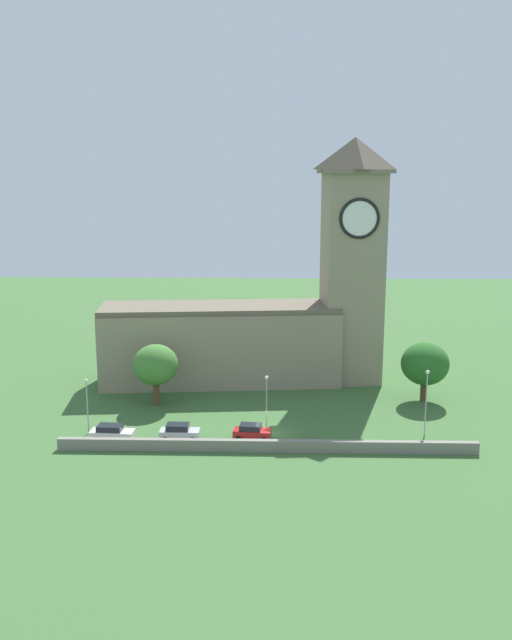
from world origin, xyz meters
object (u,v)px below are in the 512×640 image
Objects in this scene: tree_riverside_east at (425,364)px; tree_churchyard at (156,365)px; church at (270,312)px; car_silver at (179,432)px; car_white at (112,432)px; streetlamp_west_mid at (267,394)px; streetlamp_west_end at (87,397)px; car_red at (252,432)px; streetlamp_central at (427,393)px.

tree_churchyard is at bearing -175.80° from tree_riverside_east.
church is 9.08× the size of car_silver.
car_white is 17.52m from streetlamp_west_mid.
car_silver is 11.05m from streetlamp_west_end.
church is 20.12m from streetlamp_west_mid.
car_red is 0.67× the size of streetlamp_west_end.
streetlamp_west_end is at bearing -162.48° from tree_riverside_east.
church is 27.19m from streetlamp_central.
streetlamp_west_end is 0.84× the size of streetlamp_central.
car_white is at bearing -177.91° from car_silver.
streetlamp_central is 0.98× the size of tree_churchyard.
tree_riverside_east reaches higher than car_red.
car_red is 0.56× the size of tree_riverside_east.
streetlamp_central is at bearing 4.01° from car_silver.
streetlamp_west_end is at bearing 149.24° from car_white.
streetlamp_west_end is 37.44m from streetlamp_central.
car_silver is at bearing 2.09° from car_white.
car_white is 0.76× the size of streetlamp_west_end.
streetlamp_west_end is at bearing 176.74° from car_red.
church is at bearing 45.90° from streetlamp_west_end.
streetlamp_central is 1.00× the size of tree_riverside_east.
car_red is (15.28, 0.76, -0.03)m from car_white.
car_white is 1.12× the size of car_silver.
car_white is 1.13× the size of car_red.
car_silver is 27.40m from streetlamp_central.
streetlamp_west_mid is 17.58m from streetlamp_central.
tree_riverside_east is at bearing 25.61° from car_silver.
tree_riverside_east is at bearing 78.83° from streetlamp_central.
car_red is 25.79m from tree_riverside_east.
church is at bearing 37.04° from tree_churchyard.
church reaches higher than tree_churchyard.
tree_riverside_east is at bearing 4.20° from tree_churchyard.
streetlamp_central is at bearing 4.19° from car_red.
streetlamp_west_end is at bearing -120.56° from tree_churchyard.
car_red is at bearing -175.81° from streetlamp_central.
car_red is at bearing -3.26° from streetlamp_west_end.
streetlamp_central is (37.43, 0.36, 0.69)m from streetlamp_west_end.
tree_churchyard is (-31.47, 9.73, 0.16)m from streetlamp_central.
car_white is at bearing -169.14° from streetlamp_west_mid.
streetlamp_west_end is (-18.31, 1.04, 3.47)m from car_red.
car_red is 18.67m from streetlamp_west_end.
streetlamp_west_mid reaches higher than streetlamp_west_end.
car_red is 19.62m from streetlamp_central.
tree_churchyard is (-12.35, 11.13, 4.32)m from car_red.
tree_churchyard is (-4.44, 11.62, 4.25)m from car_silver.
car_silver is 0.68× the size of streetlamp_west_end.
tree_riverside_east is 0.98× the size of tree_churchyard.
tree_churchyard is (-14.20, -10.72, -4.64)m from church.
tree_churchyard is at bearing 148.15° from streetlamp_west_mid.
streetlamp_west_mid is at bearing 57.41° from car_red.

